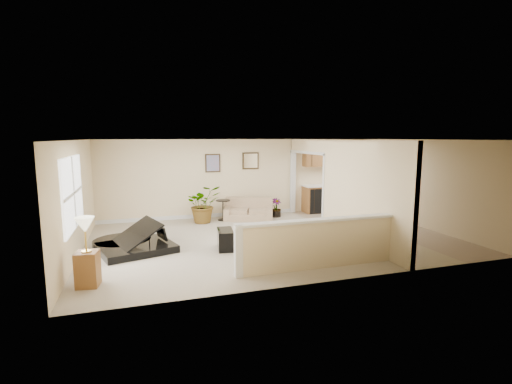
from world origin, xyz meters
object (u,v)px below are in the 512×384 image
object	(u,v)px
piano_bench	(225,239)
small_plant	(276,209)
piano	(134,223)
lamp_stand	(87,257)
palm_plant	(203,204)
loveseat	(248,209)
accent_table	(223,207)

from	to	relation	value
piano_bench	small_plant	world-z (taller)	small_plant
piano_bench	piano	bearing A→B (deg)	163.76
small_plant	lamp_stand	distance (m)	6.70
palm_plant	small_plant	distance (m)	2.40
lamp_stand	piano	bearing A→B (deg)	69.65
piano_bench	small_plant	xyz separation A→B (m)	(2.35, 2.94, 0.03)
piano_bench	loveseat	distance (m)	3.24
piano_bench	small_plant	size ratio (longest dim) A/B	1.13
piano_bench	palm_plant	size ratio (longest dim) A/B	0.60
accent_table	small_plant	world-z (taller)	accent_table
accent_table	palm_plant	world-z (taller)	palm_plant
palm_plant	small_plant	world-z (taller)	palm_plant
piano_bench	loveseat	size ratio (longest dim) A/B	0.38
piano	piano_bench	size ratio (longest dim) A/B	3.12
loveseat	small_plant	distance (m)	0.95
piano_bench	accent_table	size ratio (longest dim) A/B	1.06
lamp_stand	accent_table	bearing A→B (deg)	52.61
accent_table	lamp_stand	world-z (taller)	lamp_stand
loveseat	piano	bearing A→B (deg)	-126.18
piano_bench	accent_table	bearing A→B (deg)	78.64
palm_plant	piano	bearing A→B (deg)	-131.24
accent_table	palm_plant	xyz separation A→B (m)	(-0.62, -0.12, 0.15)
accent_table	small_plant	distance (m)	1.76
piano	small_plant	xyz separation A→B (m)	(4.35, 2.36, -0.36)
piano_bench	lamp_stand	world-z (taller)	lamp_stand
palm_plant	lamp_stand	distance (m)	5.04
small_plant	loveseat	bearing A→B (deg)	-178.68
accent_table	lamp_stand	bearing A→B (deg)	-127.39
piano	small_plant	distance (m)	4.96
accent_table	lamp_stand	size ratio (longest dim) A/B	0.52
accent_table	piano	bearing A→B (deg)	-137.61
small_plant	lamp_stand	world-z (taller)	lamp_stand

